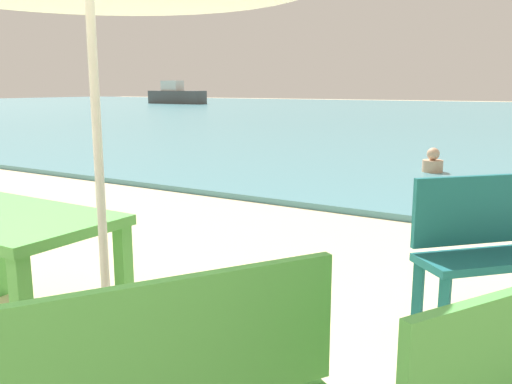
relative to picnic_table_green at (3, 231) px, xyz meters
The scene contains 5 objects.
picnic_table_green is the anchor object (origin of this frame).
side_table_wood 1.34m from the picnic_table_green, 11.34° to the right, with size 0.44×0.44×0.54m.
bench_teal_center 3.09m from the picnic_table_green, 35.09° to the left, with size 1.09×1.12×0.95m.
swimmer_person 7.44m from the picnic_table_green, 84.65° to the left, with size 0.34×0.34×0.41m.
boat_barge 43.49m from the picnic_table_green, 128.79° to the left, with size 5.24×1.43×1.91m.
Camera 1 is at (1.92, -0.89, 1.50)m, focal length 37.89 mm.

